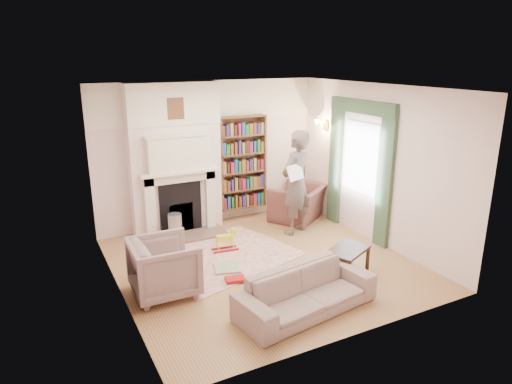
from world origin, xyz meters
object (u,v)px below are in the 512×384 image
armchair_left (164,267)px  man_reading (296,183)px  paraffin_heater (175,229)px  rocking_horse (225,240)px  armchair_reading (298,203)px  sofa (306,291)px  coffee_table (347,263)px  bookcase (242,163)px

armchair_left → man_reading: (2.88, 1.14, 0.57)m
man_reading → paraffin_heater: man_reading is taller
man_reading → rocking_horse: man_reading is taller
armchair_reading → sofa: (-1.81, -3.04, -0.07)m
man_reading → coffee_table: size_ratio=2.81×
armchair_reading → paraffin_heater: 2.64m
bookcase → armchair_left: bookcase is taller
bookcase → sofa: size_ratio=0.96×
man_reading → armchair_reading: bearing=-149.3°
armchair_left → sofa: bearing=-129.2°
bookcase → rocking_horse: 1.96m
paraffin_heater → man_reading: bearing=-13.9°
sofa → paraffin_heater: bearing=97.2°
paraffin_heater → rocking_horse: bearing=-48.5°
man_reading → paraffin_heater: size_ratio=3.57×
rocking_horse → armchair_reading: bearing=28.4°
bookcase → rocking_horse: size_ratio=4.12×
bookcase → armchair_reading: bookcase is taller
sofa → man_reading: (1.36, 2.44, 0.70)m
coffee_table → rocking_horse: (-1.28, 1.71, -0.03)m
armchair_left → rocking_horse: armchair_left is taller
armchair_reading → armchair_left: armchair_left is taller
rocking_horse → man_reading: bearing=13.8°
sofa → coffee_table: sofa is taller
sofa → coffee_table: (1.10, 0.54, -0.06)m
armchair_left → sofa: size_ratio=0.47×
bookcase → sofa: bearing=-102.7°
armchair_reading → man_reading: bearing=18.9°
man_reading → armchair_left: bearing=-0.7°
man_reading → rocking_horse: (-1.54, -0.19, -0.78)m
man_reading → coffee_table: 2.06m
bookcase → man_reading: size_ratio=0.94×
sofa → bookcase: bearing=69.0°
armchair_reading → rocking_horse: armchair_reading is taller
bookcase → armchair_reading: size_ratio=1.72×
sofa → man_reading: bearing=52.6°
sofa → rocking_horse: size_ratio=4.29×
armchair_left → sofa: 2.00m
armchair_reading → bookcase: bearing=-65.0°
armchair_reading → armchair_left: 3.76m
armchair_reading → paraffin_heater: (-2.63, -0.06, -0.08)m
armchair_left → coffee_table: (2.61, -0.76, -0.18)m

